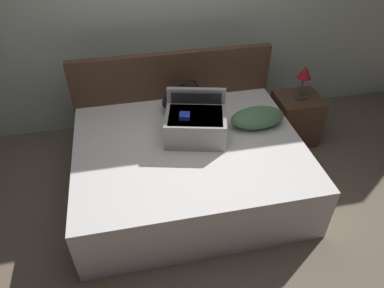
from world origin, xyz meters
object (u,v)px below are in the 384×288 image
bed (189,168)px  table_lamp (305,75)px  pillow_near_headboard (257,118)px  nightstand (295,119)px  duffel_bag (182,98)px  hard_case_large (196,123)px

bed → table_lamp: bearing=22.6°
table_lamp → pillow_near_headboard: bearing=-148.2°
bed → pillow_near_headboard: pillow_near_headboard is taller
nightstand → duffel_bag: bearing=177.6°
bed → hard_case_large: (0.08, 0.11, 0.40)m
bed → nightstand: bearing=22.6°
table_lamp → bed: bearing=-157.4°
pillow_near_headboard → table_lamp: bearing=31.8°
hard_case_large → duffel_bag: hard_case_large is taller
hard_case_large → table_lamp: bearing=33.1°
nightstand → table_lamp: size_ratio=1.50×
hard_case_large → pillow_near_headboard: (0.57, 0.04, -0.05)m
bed → nightstand: 1.34m
hard_case_large → table_lamp: hard_case_large is taller
bed → pillow_near_headboard: (0.65, 0.15, 0.34)m
pillow_near_headboard → table_lamp: size_ratio=1.42×
nightstand → table_lamp: (0.00, 0.00, 0.51)m
bed → duffel_bag: duffel_bag is taller
hard_case_large → duffel_bag: 0.46m
bed → pillow_near_headboard: bearing=13.1°
hard_case_large → duffel_bag: size_ratio=1.24×
duffel_bag → table_lamp: table_lamp is taller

